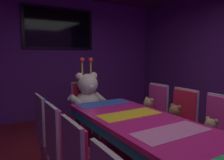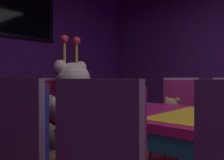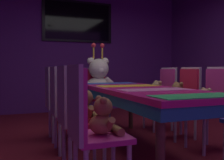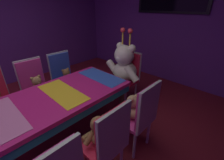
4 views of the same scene
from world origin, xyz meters
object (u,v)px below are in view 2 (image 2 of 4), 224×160
object	(u,v)px
king_teddy_bear	(74,100)
chair_right_3	(177,113)
teddy_left_3	(57,150)
chair_left_3	(34,152)
teddy_right_3	(171,115)
wall_tv	(5,4)
throne_chair	(63,114)

from	to	relation	value
king_teddy_bear	chair_right_3	bearing A→B (deg)	51.21
teddy_left_3	chair_left_3	bearing A→B (deg)	-180.00
teddy_right_3	wall_tv	size ratio (longest dim) A/B	0.21
chair_left_3	teddy_right_3	bearing A→B (deg)	1.09
teddy_right_3	throne_chair	distance (m)	1.14
throne_chair	wall_tv	distance (m)	2.00
wall_tv	chair_left_3	bearing A→B (deg)	-110.91
chair_left_3	wall_tv	world-z (taller)	wall_tv
chair_left_3	teddy_right_3	world-z (taller)	chair_left_3
chair_left_3	chair_right_3	distance (m)	1.75
king_teddy_bear	teddy_left_3	bearing A→B (deg)	-44.78
teddy_left_3	throne_chair	bearing A→B (deg)	51.21
teddy_right_3	throne_chair	xyz separation A→B (m)	(-0.73, 0.88, 0.00)
chair_left_3	chair_right_3	world-z (taller)	same
chair_left_3	king_teddy_bear	size ratio (longest dim) A/B	1.03
teddy_left_3	teddy_right_3	size ratio (longest dim) A/B	0.82
wall_tv	teddy_right_3	bearing A→B (deg)	-72.02
chair_left_3	king_teddy_bear	xyz separation A→B (m)	(0.87, 0.74, 0.17)
throne_chair	king_teddy_bear	size ratio (longest dim) A/B	1.03
teddy_left_3	king_teddy_bear	bearing A→B (deg)	45.22
teddy_right_3	chair_right_3	bearing A→B (deg)	180.00
chair_right_3	king_teddy_bear	bearing A→B (deg)	-38.79
chair_right_3	throne_chair	bearing A→B (deg)	-45.02
throne_chair	king_teddy_bear	bearing A→B (deg)	-0.00
chair_left_3	wall_tv	distance (m)	2.84
teddy_left_3	king_teddy_bear	world-z (taller)	king_teddy_bear
chair_left_3	king_teddy_bear	world-z (taller)	king_teddy_bear
teddy_left_3	chair_right_3	world-z (taller)	chair_right_3
chair_left_3	throne_chair	bearing A→B (deg)	46.16
throne_chair	wall_tv	xyz separation A→B (m)	(0.00, 1.37, 1.45)
teddy_left_3	king_teddy_bear	xyz separation A→B (m)	(0.73, 0.74, 0.19)
teddy_right_3	throne_chair	size ratio (longest dim) A/B	0.34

